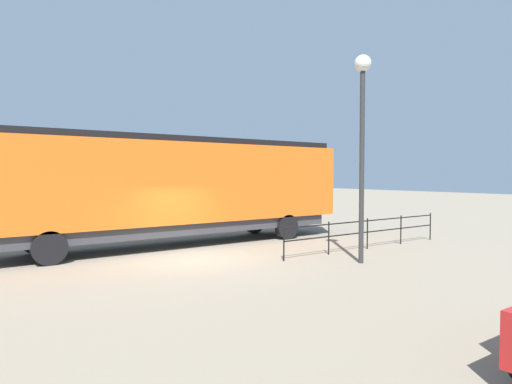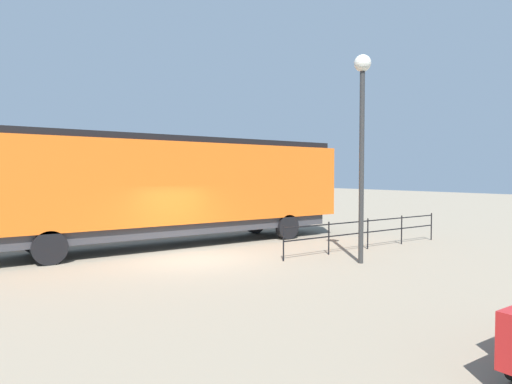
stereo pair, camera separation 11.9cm
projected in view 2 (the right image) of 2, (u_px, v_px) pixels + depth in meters
ground_plane at (193, 259)px, 15.02m from camera, size 120.00×120.00×0.00m
locomotive at (187, 186)px, 18.15m from camera, size 2.82×15.22×4.36m
lamp_post at (362, 115)px, 14.18m from camera, size 0.54×0.54×6.71m
platform_fence at (368, 229)px, 17.05m from camera, size 0.05×8.36×1.19m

